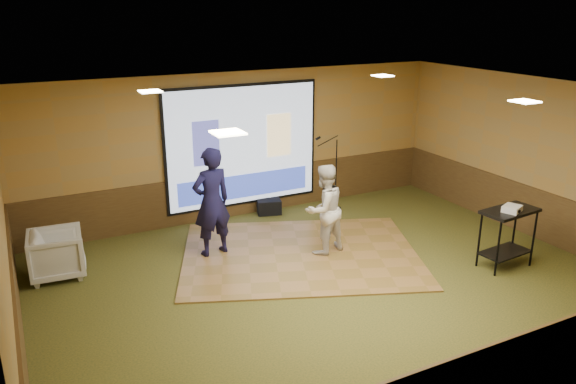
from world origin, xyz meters
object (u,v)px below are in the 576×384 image
player_left (212,202)px  projector_screen (243,147)px  player_right (324,209)px  av_table (508,226)px  mic_stand (333,187)px  banquet_chair (57,254)px  dance_floor (300,254)px  projector (512,209)px  duffel_bag (269,207)px

player_left → projector_screen: bearing=-137.2°
player_right → av_table: bearing=131.7°
player_right → mic_stand: mic_stand is taller
banquet_chair → dance_floor: bearing=-100.9°
av_table → mic_stand: (-1.13, 3.73, -0.23)m
projector_screen → projector: projector_screen is taller
projector → duffel_bag: size_ratio=0.61×
projector_screen → dance_floor: (0.09, -2.33, -1.46)m
dance_floor → duffel_bag: size_ratio=8.38×
dance_floor → duffel_bag: duffel_bag is taller
dance_floor → mic_stand: bearing=45.2°
player_left → mic_stand: size_ratio=1.17×
projector_screen → mic_stand: (1.85, -0.56, -0.98)m
banquet_chair → player_right: bearing=-100.9°
banquet_chair → duffel_bag: size_ratio=1.73×
projector_screen → mic_stand: bearing=-16.9°
av_table → projector: projector is taller
dance_floor → projector: 3.64m
dance_floor → projector: size_ratio=13.66×
duffel_bag → dance_floor: bearing=-100.3°
player_right → av_table: size_ratio=1.58×
projector_screen → mic_stand: 2.16m
player_left → player_right: player_left is taller
dance_floor → mic_stand: (1.75, 1.77, 0.48)m
projector → banquet_chair: 7.47m
mic_stand → player_left: bearing=173.8°
player_left → mic_stand: bearing=-170.1°
dance_floor → banquet_chair: bearing=164.4°
mic_stand → projector_screen: bearing=138.3°
dance_floor → banquet_chair: (-3.92, 1.09, 0.37)m
player_right → banquet_chair: player_right is taller
mic_stand → duffel_bag: 1.46m
dance_floor → player_right: size_ratio=2.56×
dance_floor → mic_stand: 2.53m
player_left → banquet_chair: (-2.55, 0.38, -0.61)m
mic_stand → dance_floor: bearing=-159.6°
projector → banquet_chair: (-6.74, 3.14, -0.69)m
mic_stand → player_right: bearing=-150.5°
projector_screen → mic_stand: size_ratio=2.00×
av_table → player_right: bearing=143.2°
banquet_chair → projector: bearing=-110.3°
av_table → duffel_bag: size_ratio=2.08×
projector_screen → player_right: size_ratio=2.06×
projector_screen → player_right: projector_screen is taller
projector_screen → av_table: projector_screen is taller
projector_screen → av_table: bearing=-55.3°
player_left → dance_floor: bearing=143.9°
projector → banquet_chair: size_ratio=0.35×
player_left → duffel_bag: (1.76, 1.43, -0.85)m
dance_floor → av_table: (2.88, -1.97, 0.71)m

